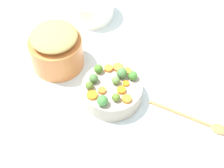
# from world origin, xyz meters

# --- Properties ---
(tabletop) EXTENTS (2.40, 2.40, 0.02)m
(tabletop) POSITION_xyz_m (0.00, 0.00, 0.01)
(tabletop) COLOR silver
(tabletop) RESTS_ON ground
(serving_bowl_carrots) EXTENTS (0.22, 0.22, 0.07)m
(serving_bowl_carrots) POSITION_xyz_m (0.01, -0.03, 0.06)
(serving_bowl_carrots) COLOR #B5A692
(serving_bowl_carrots) RESTS_ON tabletop
(metal_pot) EXTENTS (0.21, 0.21, 0.13)m
(metal_pot) POSITION_xyz_m (-0.25, -0.12, 0.08)
(metal_pot) COLOR #D2793E
(metal_pot) RESTS_ON tabletop
(stuffing_mound) EXTENTS (0.18, 0.18, 0.05)m
(stuffing_mound) POSITION_xyz_m (-0.25, -0.12, 0.17)
(stuffing_mound) COLOR tan
(stuffing_mound) RESTS_ON metal_pot
(carrot_slice_0) EXTENTS (0.05, 0.05, 0.01)m
(carrot_slice_0) POSITION_xyz_m (0.09, -0.02, 0.10)
(carrot_slice_0) COLOR orange
(carrot_slice_0) RESTS_ON serving_bowl_carrots
(carrot_slice_1) EXTENTS (0.04, 0.04, 0.01)m
(carrot_slice_1) POSITION_xyz_m (-0.05, 0.03, 0.10)
(carrot_slice_1) COLOR orange
(carrot_slice_1) RESTS_ON serving_bowl_carrots
(carrot_slice_2) EXTENTS (0.04, 0.04, 0.01)m
(carrot_slice_2) POSITION_xyz_m (-0.02, 0.05, 0.09)
(carrot_slice_2) COLOR orange
(carrot_slice_2) RESTS_ON serving_bowl_carrots
(carrot_slice_3) EXTENTS (0.04, 0.04, 0.01)m
(carrot_slice_3) POSITION_xyz_m (0.05, -0.02, 0.10)
(carrot_slice_3) COLOR orange
(carrot_slice_3) RESTS_ON serving_bowl_carrots
(carrot_slice_4) EXTENTS (0.04, 0.04, 0.01)m
(carrot_slice_4) POSITION_xyz_m (-0.06, 0.00, 0.10)
(carrot_slice_4) COLOR orange
(carrot_slice_4) RESTS_ON serving_bowl_carrots
(carrot_slice_5) EXTENTS (0.04, 0.04, 0.01)m
(carrot_slice_5) POSITION_xyz_m (0.01, -0.08, 0.10)
(carrot_slice_5) COLOR orange
(carrot_slice_5) RESTS_ON serving_bowl_carrots
(carrot_slice_6) EXTENTS (0.05, 0.05, 0.01)m
(carrot_slice_6) POSITION_xyz_m (0.01, -0.12, 0.10)
(carrot_slice_6) COLOR orange
(carrot_slice_6) RESTS_ON serving_bowl_carrots
(carrot_slice_7) EXTENTS (0.03, 0.03, 0.01)m
(carrot_slice_7) POSITION_xyz_m (0.03, 0.01, 0.09)
(carrot_slice_7) COLOR orange
(carrot_slice_7) RESTS_ON serving_bowl_carrots
(brussels_sprout_0) EXTENTS (0.03, 0.03, 0.03)m
(brussels_sprout_0) POSITION_xyz_m (-0.03, -0.10, 0.11)
(brussels_sprout_0) COLOR #536F28
(brussels_sprout_0) RESTS_ON serving_bowl_carrots
(brussels_sprout_1) EXTENTS (0.03, 0.03, 0.03)m
(brussels_sprout_1) POSITION_xyz_m (0.02, 0.05, 0.11)
(brussels_sprout_1) COLOR #458831
(brussels_sprout_1) RESTS_ON serving_bowl_carrots
(brussels_sprout_2) EXTENTS (0.03, 0.03, 0.03)m
(brussels_sprout_2) POSITION_xyz_m (0.07, -0.05, 0.11)
(brussels_sprout_2) COLOR #5B7C28
(brussels_sprout_2) RESTS_ON serving_bowl_carrots
(brussels_sprout_3) EXTENTS (0.03, 0.03, 0.03)m
(brussels_sprout_3) POSITION_xyz_m (-0.07, -0.04, 0.11)
(brussels_sprout_3) COLOR #467B25
(brussels_sprout_3) RESTS_ON serving_bowl_carrots
(brussels_sprout_4) EXTENTS (0.03, 0.03, 0.03)m
(brussels_sprout_4) POSITION_xyz_m (0.01, -0.01, 0.11)
(brussels_sprout_4) COLOR #608642
(brussels_sprout_4) RESTS_ON serving_bowl_carrots
(brussels_sprout_5) EXTENTS (0.04, 0.04, 0.04)m
(brussels_sprout_5) POSITION_xyz_m (-0.01, 0.02, 0.11)
(brussels_sprout_5) COLOR #4A7C3F
(brussels_sprout_5) RESTS_ON serving_bowl_carrots
(brussels_sprout_6) EXTENTS (0.03, 0.03, 0.03)m
(brussels_sprout_6) POSITION_xyz_m (-0.04, -0.08, 0.11)
(brussels_sprout_6) COLOR #4A763A
(brussels_sprout_6) RESTS_ON serving_bowl_carrots
(brussels_sprout_7) EXTENTS (0.04, 0.04, 0.04)m
(brussels_sprout_7) POSITION_xyz_m (0.06, -0.10, 0.11)
(brussels_sprout_7) COLOR #45873D
(brussels_sprout_7) RESTS_ON serving_bowl_carrots
(wooden_spoon) EXTENTS (0.27, 0.17, 0.01)m
(wooden_spoon) POSITION_xyz_m (0.28, 0.17, 0.03)
(wooden_spoon) COLOR #B87C47
(wooden_spoon) RESTS_ON tabletop
(casserole_dish) EXTENTS (0.20, 0.20, 0.10)m
(casserole_dish) POSITION_xyz_m (-0.43, 0.15, 0.07)
(casserole_dish) COLOR white
(casserole_dish) RESTS_ON tabletop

